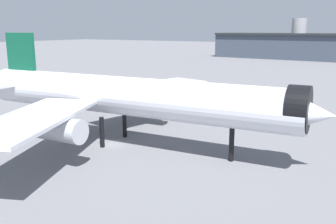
# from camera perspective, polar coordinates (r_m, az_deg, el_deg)

# --- Properties ---
(ground) EXTENTS (900.00, 900.00, 0.00)m
(ground) POSITION_cam_1_polar(r_m,az_deg,el_deg) (59.55, -8.65, -4.98)
(ground) COLOR slate
(airliner_near_gate) EXTENTS (60.49, 54.93, 17.26)m
(airliner_near_gate) POSITION_cam_1_polar(r_m,az_deg,el_deg) (57.91, -6.63, 2.34)
(airliner_near_gate) COLOR silver
(airliner_near_gate) RESTS_ON ground
(traffic_cone_near_nose) EXTENTS (0.63, 0.63, 0.79)m
(traffic_cone_near_nose) POSITION_cam_1_polar(r_m,az_deg,el_deg) (94.47, -2.41, 1.96)
(traffic_cone_near_nose) COLOR #F2600C
(traffic_cone_near_nose) RESTS_ON ground
(traffic_cone_wingtip) EXTENTS (0.46, 0.46, 0.57)m
(traffic_cone_wingtip) POSITION_cam_1_polar(r_m,az_deg,el_deg) (78.33, 16.04, -0.84)
(traffic_cone_wingtip) COLOR #F2600C
(traffic_cone_wingtip) RESTS_ON ground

